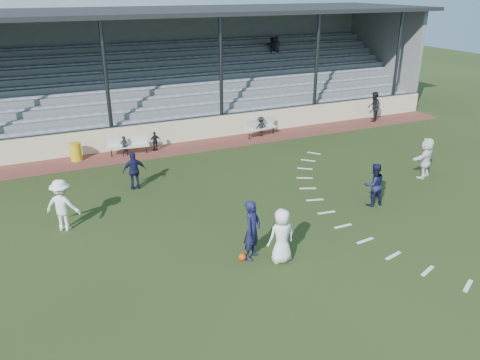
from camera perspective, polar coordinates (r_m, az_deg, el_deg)
name	(u,v)px	position (r m, az deg, el deg)	size (l,w,h in m)	color
ground	(271,243)	(15.53, 3.82, -7.69)	(90.00, 90.00, 0.00)	#233214
cinder_track	(177,149)	(24.46, -7.72, 3.80)	(34.00, 2.00, 0.02)	brown
retaining_wall	(170,132)	(25.25, -8.49, 5.76)	(34.00, 0.18, 1.20)	beige
bench_left	(128,143)	(23.89, -13.51, 4.36)	(2.03, 0.68, 0.95)	beige
bench_right	(261,126)	(26.23, 2.52, 6.60)	(2.04, 0.86, 0.95)	beige
trash_bin	(76,152)	(23.78, -19.38, 3.27)	(0.55, 0.55, 0.87)	gold
football	(242,257)	(14.56, 0.30, -9.36)	(0.23, 0.23, 0.23)	red
player_white_lead	(282,236)	(14.20, 5.09, -6.80)	(0.85, 0.56, 1.75)	white
player_navy_lead	(252,230)	(14.28, 1.51, -6.10)	(0.70, 0.46, 1.93)	#16173C
player_navy_mid	(374,185)	(18.44, 15.99, -0.54)	(0.82, 0.64, 1.69)	#16173C
player_white_wing	(62,205)	(17.02, -20.86, -2.89)	(1.19, 0.69, 1.85)	white
player_navy_wing	(134,171)	(19.64, -12.76, 1.12)	(0.95, 0.39, 1.62)	#16173C
player_white_back	(426,158)	(21.91, 21.72, 2.54)	(1.66, 0.53, 1.80)	white
official	(374,107)	(30.24, 15.97, 8.60)	(0.88, 0.69, 1.81)	black
sub_left_near	(124,146)	(23.69, -13.93, 4.03)	(0.38, 0.25, 1.03)	black
sub_left_far	(155,141)	(24.17, -10.30, 4.68)	(0.59, 0.24, 1.00)	black
sub_right	(261,126)	(26.20, 2.55, 6.55)	(0.71, 0.41, 1.10)	black
grandstand	(147,86)	(29.31, -11.30, 11.16)	(34.60, 9.00, 6.61)	slate
penalty_arc	(372,219)	(17.63, 15.79, -4.63)	(3.89, 14.63, 0.01)	silver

